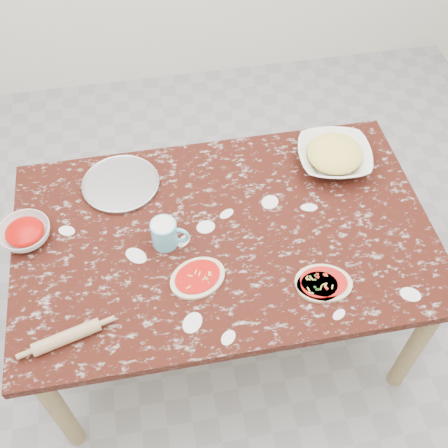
% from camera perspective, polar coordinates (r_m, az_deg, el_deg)
% --- Properties ---
extents(ground, '(4.00, 4.00, 0.00)m').
position_cam_1_polar(ground, '(2.73, 0.00, -10.36)').
color(ground, gray).
extents(worktable, '(1.60, 1.00, 0.75)m').
position_cam_1_polar(worktable, '(2.16, 0.00, -2.16)').
color(worktable, black).
rests_on(worktable, ground).
extents(pizza_tray, '(0.31, 0.31, 0.01)m').
position_cam_1_polar(pizza_tray, '(2.28, -10.71, 4.10)').
color(pizza_tray, '#B2B2B7').
rests_on(pizza_tray, worktable).
extents(sauce_bowl, '(0.24, 0.24, 0.06)m').
position_cam_1_polar(sauce_bowl, '(2.18, -20.01, -0.94)').
color(sauce_bowl, white).
rests_on(sauce_bowl, worktable).
extents(cheese_bowl, '(0.35, 0.35, 0.07)m').
position_cam_1_polar(cheese_bowl, '(2.35, 11.38, 6.84)').
color(cheese_bowl, white).
rests_on(cheese_bowl, worktable).
extents(flour_mug, '(0.14, 0.10, 0.11)m').
position_cam_1_polar(flour_mug, '(2.03, -6.13, -0.98)').
color(flour_mug, '#5FB6D5').
rests_on(flour_mug, worktable).
extents(pizza_left, '(0.25, 0.23, 0.02)m').
position_cam_1_polar(pizza_left, '(1.97, -2.78, -5.61)').
color(pizza_left, beige).
rests_on(pizza_left, worktable).
extents(pizza_mid, '(0.17, 0.15, 0.02)m').
position_cam_1_polar(pizza_mid, '(1.98, 9.88, -6.38)').
color(pizza_mid, beige).
rests_on(pizza_mid, worktable).
extents(pizza_right, '(0.24, 0.20, 0.02)m').
position_cam_1_polar(pizza_right, '(1.99, 10.34, -6.04)').
color(pizza_right, beige).
rests_on(pizza_right, worktable).
extents(rolling_pin, '(0.23, 0.10, 0.05)m').
position_cam_1_polar(rolling_pin, '(1.91, -16.09, -11.27)').
color(rolling_pin, tan).
rests_on(rolling_pin, worktable).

